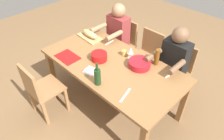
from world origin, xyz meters
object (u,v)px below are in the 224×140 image
object	(u,v)px
cup_far_center	(124,53)
wine_bottle	(97,76)
dining_table	(112,68)
napkin_stack	(90,71)
bread_loaf	(90,34)
beer_bottle	(157,57)
chair_far_right	(176,69)
chair_far_left	(124,42)
serving_bowl_pasta	(140,63)
diner_far_left	(116,35)
wine_glass	(131,51)
chair_near_left	(40,89)
serving_bowl_greens	(99,56)
diner_far_right	(172,62)
cutting_board	(90,37)
chair_far_center	(148,54)

from	to	relation	value
cup_far_center	wine_bottle	bearing A→B (deg)	-75.53
dining_table	napkin_stack	xyz separation A→B (m)	(-0.07, -0.31, 0.09)
bread_loaf	beer_bottle	world-z (taller)	beer_bottle
chair_far_right	napkin_stack	size ratio (longest dim) A/B	6.07
wine_bottle	cup_far_center	bearing A→B (deg)	104.47
chair_far_left	serving_bowl_pasta	world-z (taller)	chair_far_left
diner_far_left	serving_bowl_pasta	bearing A→B (deg)	-27.62
wine_bottle	wine_glass	xyz separation A→B (m)	(-0.06, 0.63, 0.01)
chair_near_left	beer_bottle	xyz separation A→B (m)	(0.93, 1.19, 0.37)
cup_far_center	serving_bowl_greens	bearing A→B (deg)	-118.55
chair_far_left	diner_far_right	bearing A→B (deg)	-10.05
chair_far_right	bread_loaf	xyz separation A→B (m)	(-1.21, -0.59, 0.32)
beer_bottle	wine_glass	world-z (taller)	beer_bottle
chair_near_left	diner_far_left	bearing A→B (deg)	90.00
dining_table	serving_bowl_greens	distance (m)	0.23
bread_loaf	wine_glass	size ratio (longest dim) A/B	1.93
diner_far_left	bread_loaf	world-z (taller)	diner_far_left
chair_near_left	napkin_stack	bearing A→B (deg)	47.90
chair_far_left	cup_far_center	bearing A→B (deg)	-47.88
chair_near_left	serving_bowl_greens	size ratio (longest dim) A/B	4.05
chair_near_left	chair_far_left	bearing A→B (deg)	90.00
cutting_board	napkin_stack	xyz separation A→B (m)	(0.63, -0.53, 0.00)
chair_near_left	cup_far_center	bearing A→B (deg)	64.15
chair_far_center	wine_bottle	size ratio (longest dim) A/B	2.93
serving_bowl_greens	cutting_board	size ratio (longest dim) A/B	0.53
bread_loaf	cutting_board	bearing A→B (deg)	0.00
wine_bottle	wine_glass	distance (m)	0.64
diner_far_left	wine_bottle	size ratio (longest dim) A/B	4.14
wine_glass	diner_far_left	bearing A→B (deg)	148.73
diner_far_left	napkin_stack	size ratio (longest dim) A/B	8.57
chair_far_center	napkin_stack	world-z (taller)	chair_far_center
chair_near_left	serving_bowl_pasta	xyz separation A→B (m)	(0.81, 1.00, 0.31)
chair_far_right	napkin_stack	distance (m)	1.29
cutting_board	bread_loaf	xyz separation A→B (m)	(0.00, 0.00, 0.06)
dining_table	wine_glass	world-z (taller)	wine_glass
napkin_stack	chair_far_center	bearing A→B (deg)	86.42
diner_far_right	cutting_board	size ratio (longest dim) A/B	3.00
bread_loaf	wine_glass	bearing A→B (deg)	2.27
beer_bottle	cup_far_center	xyz separation A→B (m)	(-0.42, -0.14, -0.07)
diner_far_left	napkin_stack	world-z (taller)	diner_far_left
diner_far_right	napkin_stack	world-z (taller)	diner_far_right
beer_bottle	diner_far_right	bearing A→B (deg)	65.09
chair_far_center	beer_bottle	distance (m)	0.69
cutting_board	chair_near_left	bearing A→B (deg)	-80.23
serving_bowl_greens	bread_loaf	bearing A→B (deg)	151.57
chair_far_left	beer_bottle	world-z (taller)	beer_bottle
dining_table	chair_far_center	bearing A→B (deg)	90.00
chair_far_right	wine_bottle	bearing A→B (deg)	-107.19
wine_glass	serving_bowl_pasta	bearing A→B (deg)	-14.76
beer_bottle	napkin_stack	size ratio (longest dim) A/B	1.57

